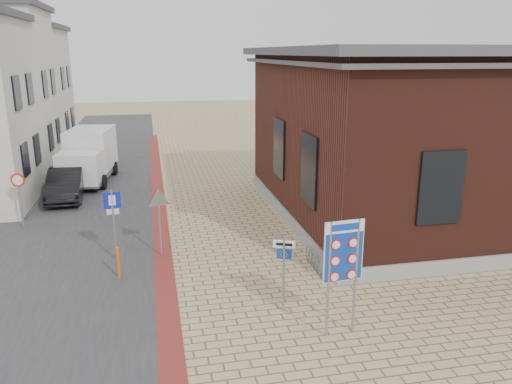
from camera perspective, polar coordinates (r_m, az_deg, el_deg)
name	(u,v)px	position (r m, az deg, el deg)	size (l,w,h in m)	color
ground	(245,312)	(13.52, -1.25, -13.56)	(120.00, 120.00, 0.00)	tan
road_strip	(89,183)	(27.61, -18.54, 1.03)	(7.00, 60.00, 0.02)	#38383A
curb_strip	(159,206)	(22.58, -11.02, -1.58)	(0.60, 40.00, 0.02)	maroon
brick_building	(427,131)	(21.91, 18.94, 6.66)	(13.00, 13.00, 6.80)	gray
townhouse_far	(10,91)	(36.76, -26.28, 10.30)	(7.40, 6.40, 8.30)	beige
bike_rack	(315,261)	(15.93, 6.73, -7.89)	(0.08, 1.80, 0.60)	slate
sedan	(66,184)	(24.82, -20.87, 0.90)	(1.50, 4.31, 1.42)	black
box_truck	(89,156)	(27.52, -18.57, 3.95)	(2.66, 5.36, 2.70)	slate
border_sign	(343,254)	(11.83, 9.96, -6.96)	(0.99, 0.14, 2.91)	gray
essen_sign	(284,263)	(12.99, 3.21, -8.06)	(0.54, 0.25, 2.12)	gray
parking_sign	(113,213)	(16.60, -16.02, -2.35)	(0.53, 0.09, 2.42)	gray
yield_sign	(159,205)	(16.61, -11.05, -1.48)	(0.81, 0.31, 2.35)	gray
speed_sign	(20,193)	(20.86, -25.40, -0.05)	(0.53, 0.10, 2.24)	gray
bollard	(118,263)	(15.68, -15.44, -7.84)	(0.09, 0.09, 0.99)	orange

